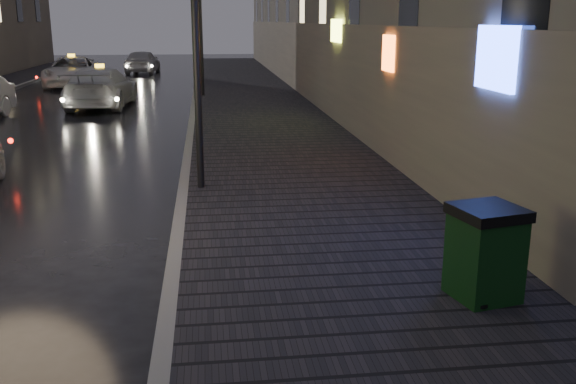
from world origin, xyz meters
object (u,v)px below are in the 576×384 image
at_px(taxi_mid, 101,88).
at_px(car_far, 142,62).
at_px(lamp_far, 200,16).
at_px(lamp_near, 195,10).
at_px(taxi_far, 73,72).
at_px(trash_bin, 485,252).

relative_size(taxi_mid, car_far, 1.21).
bearing_deg(car_far, taxi_mid, 94.72).
bearing_deg(taxi_mid, lamp_far, -145.50).
xyz_separation_m(lamp_near, taxi_far, (-6.67, 22.34, -2.74)).
distance_m(lamp_far, car_far, 15.10).
height_order(lamp_near, taxi_mid, lamp_near).
distance_m(taxi_mid, car_far, 16.69).
distance_m(lamp_far, taxi_far, 9.60).
distance_m(trash_bin, car_far, 36.68).
bearing_deg(car_far, trash_bin, 106.23).
height_order(lamp_near, trash_bin, lamp_near).
bearing_deg(taxi_mid, car_far, -86.70).
bearing_deg(lamp_near, taxi_far, 106.63).
bearing_deg(taxi_far, lamp_near, -77.01).
xyz_separation_m(lamp_far, trash_bin, (3.32, -21.63, -2.77)).
xyz_separation_m(lamp_near, taxi_mid, (-3.93, 13.64, -2.72)).
relative_size(trash_bin, taxi_far, 0.21).
relative_size(lamp_near, taxi_far, 0.97).
distance_m(lamp_near, lamp_far, 16.00).
xyz_separation_m(trash_bin, taxi_far, (-9.99, 27.97, 0.04)).
bearing_deg(taxi_far, car_far, 67.02).
distance_m(lamp_near, trash_bin, 7.10).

